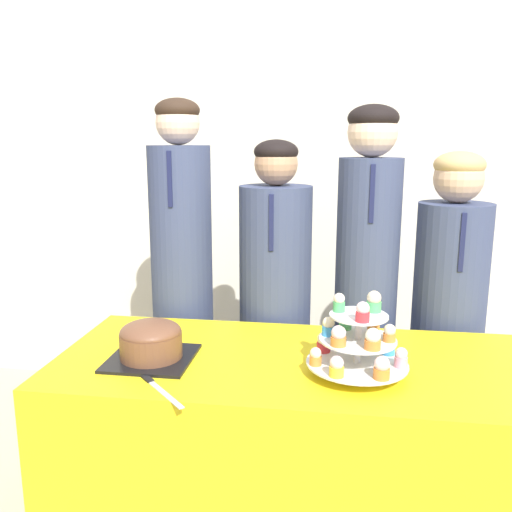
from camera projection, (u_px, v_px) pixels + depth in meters
wall_back at (317, 159)px, 2.99m from camera, size 9.00×0.06×2.70m
table at (295, 461)px, 1.85m from camera, size 1.58×0.69×0.75m
round_cake at (151, 341)px, 1.76m from camera, size 0.27×0.27×0.13m
cake_knife at (152, 383)px, 1.59m from camera, size 0.21×0.21×0.01m
cupcake_stand at (358, 341)px, 1.63m from camera, size 0.31×0.31×0.26m
student_0 at (183, 296)px, 2.36m from camera, size 0.26×0.27×1.62m
student_1 at (275, 322)px, 2.32m from camera, size 0.30×0.31×1.45m
student_2 at (365, 304)px, 2.25m from camera, size 0.25×0.26×1.59m
student_3 at (447, 333)px, 2.22m from camera, size 0.29×0.29×1.41m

